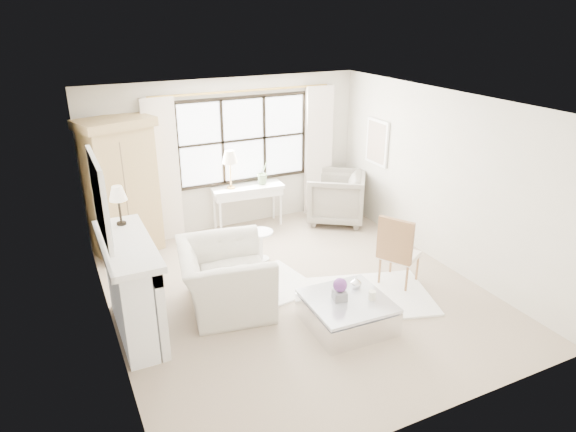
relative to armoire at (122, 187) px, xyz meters
name	(u,v)px	position (x,y,z in m)	size (l,w,h in m)	color
floor	(296,292)	(1.92, -2.41, -1.14)	(5.50, 5.50, 0.00)	tan
ceiling	(298,103)	(1.92, -2.41, 1.56)	(5.50, 5.50, 0.00)	white
wall_back	(228,155)	(1.92, 0.34, 0.21)	(5.00, 5.00, 0.00)	beige
wall_front	(435,304)	(1.92, -5.16, 0.21)	(5.00, 5.00, 0.00)	white
wall_left	(102,239)	(-0.58, -2.41, 0.21)	(5.50, 5.50, 0.00)	beige
wall_right	(442,179)	(4.42, -2.41, 0.21)	(5.50, 5.50, 0.00)	beige
window_pane	(244,140)	(2.22, 0.32, 0.46)	(2.40, 0.02, 1.50)	white
window_frame	(244,140)	(2.22, 0.31, 0.46)	(2.50, 0.04, 1.50)	black
curtain_rod	(243,91)	(2.22, 0.26, 1.33)	(0.04, 0.04, 3.30)	#AF883C
curtain_left	(163,171)	(0.72, 0.24, 0.10)	(0.55, 0.10, 2.47)	white
curtain_right	(319,151)	(3.72, 0.24, 0.10)	(0.55, 0.10, 2.47)	white
fireplace	(130,288)	(-0.36, -2.41, -0.49)	(0.58, 1.66, 1.26)	white
mirror_frame	(99,198)	(-0.55, -2.41, 0.70)	(0.05, 1.15, 0.95)	white
mirror_glass	(102,198)	(-0.52, -2.41, 0.70)	(0.02, 1.00, 0.80)	silver
art_frame	(377,142)	(4.39, -0.71, 0.41)	(0.04, 0.62, 0.82)	white
art_canvas	(376,142)	(4.37, -0.71, 0.41)	(0.01, 0.52, 0.72)	#BFA994
mantel_lamp	(118,195)	(-0.29, -1.86, 0.51)	(0.22, 0.22, 0.51)	black
armoire	(122,187)	(0.00, 0.00, 0.00)	(1.28, 1.01, 2.24)	tan
console_table	(248,206)	(2.18, 0.11, -0.74)	(1.33, 0.55, 0.80)	white
console_lamp	(230,158)	(1.87, 0.12, 0.22)	(0.28, 0.28, 0.69)	#AE803C
orchid_plant	(263,172)	(2.49, 0.09, -0.12)	(0.24, 0.19, 0.44)	#627B52
side_table	(261,241)	(1.86, -1.25, -0.81)	(0.40, 0.40, 0.51)	silver
rug_left	(256,290)	(1.40, -2.11, -1.13)	(1.58, 1.12, 0.03)	white
rug_right	(370,296)	(2.80, -2.99, -1.12)	(1.66, 1.25, 0.03)	white
club_armchair	(225,278)	(0.88, -2.31, -0.70)	(1.34, 1.17, 0.87)	beige
wingback_chair	(336,197)	(3.79, -0.35, -0.67)	(1.01, 1.04, 0.95)	gray
french_chair	(398,265)	(3.37, -2.84, -0.83)	(0.66, 0.66, 1.08)	#9C6C41
coffee_table	(347,313)	(2.13, -3.42, -0.96)	(1.04, 1.04, 0.38)	white
planter_box	(340,295)	(2.03, -3.38, -0.70)	(0.16, 0.16, 0.12)	slate
planter_flowers	(340,285)	(2.03, -3.38, -0.55)	(0.18, 0.18, 0.18)	#67327E
pillar_candle	(372,295)	(2.40, -3.56, -0.70)	(0.09, 0.09, 0.12)	silver
coffee_vase	(356,282)	(2.39, -3.21, -0.68)	(0.15, 0.15, 0.15)	silver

